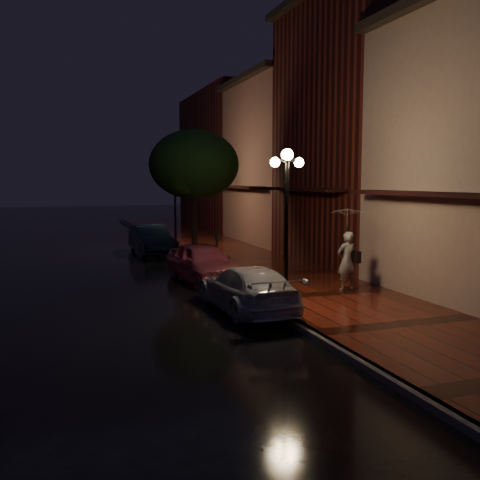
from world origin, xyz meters
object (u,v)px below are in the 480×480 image
object	(u,v)px
streetlamp_far	(175,200)
woman_with_umbrella	(347,236)
street_tree	(194,167)
pink_car	(203,262)
navy_car	(151,240)
silver_car	(247,289)
streetlamp_near	(287,218)
parking_meter	(217,250)

from	to	relation	value
streetlamp_far	woman_with_umbrella	world-z (taller)	streetlamp_far
streetlamp_far	street_tree	distance (m)	3.44
pink_car	navy_car	size ratio (longest dim) A/B	0.96
pink_car	silver_car	world-z (taller)	pink_car
street_tree	woman_with_umbrella	distance (m)	10.13
streetlamp_far	woman_with_umbrella	xyz separation A→B (m)	(2.75, -12.54, -0.72)
streetlamp_near	navy_car	world-z (taller)	streetlamp_near
streetlamp_near	parking_meter	xyz separation A→B (m)	(-0.20, 5.84, -1.56)
navy_car	silver_car	distance (m)	12.42
streetlamp_far	woman_with_umbrella	bearing A→B (deg)	-77.62
pink_car	woman_with_umbrella	bearing A→B (deg)	-51.49
streetlamp_far	navy_car	xyz separation A→B (m)	(-1.47, -1.07, -1.89)
street_tree	woman_with_umbrella	bearing A→B (deg)	-75.34
streetlamp_far	woman_with_umbrella	size ratio (longest dim) A/B	1.64
street_tree	navy_car	world-z (taller)	street_tree
navy_car	parking_meter	size ratio (longest dim) A/B	2.95
pink_car	parking_meter	distance (m)	1.11
woman_with_umbrella	streetlamp_far	bearing A→B (deg)	-83.16
woman_with_umbrella	parking_meter	world-z (taller)	woman_with_umbrella
navy_car	streetlamp_near	bearing A→B (deg)	-86.17
streetlamp_far	parking_meter	world-z (taller)	streetlamp_far
woman_with_umbrella	parking_meter	xyz separation A→B (m)	(-2.95, 4.38, -0.85)
streetlamp_near	pink_car	world-z (taller)	streetlamp_near
silver_car	pink_car	bearing A→B (deg)	-92.17
silver_car	streetlamp_far	bearing A→B (deg)	-96.20
street_tree	pink_car	world-z (taller)	street_tree
streetlamp_near	woman_with_umbrella	size ratio (longest dim) A/B	1.64
street_tree	parking_meter	size ratio (longest dim) A/B	3.97
street_tree	parking_meter	xyz separation A→B (m)	(-0.46, -5.15, -3.21)
street_tree	navy_car	size ratio (longest dim) A/B	1.35
pink_car	woman_with_umbrella	world-z (taller)	woman_with_umbrella
navy_car	parking_meter	distance (m)	7.21
streetlamp_far	pink_car	distance (m)	9.16
streetlamp_far	street_tree	xyz separation A→B (m)	(0.26, -3.01, 1.64)
streetlamp_near	woman_with_umbrella	distance (m)	3.20
streetlamp_near	street_tree	world-z (taller)	street_tree
streetlamp_near	woman_with_umbrella	world-z (taller)	streetlamp_near
woman_with_umbrella	parking_meter	size ratio (longest dim) A/B	1.80
streetlamp_near	woman_with_umbrella	bearing A→B (deg)	27.98
navy_car	woman_with_umbrella	size ratio (longest dim) A/B	1.64
pink_car	woman_with_umbrella	distance (m)	5.31
streetlamp_near	pink_car	distance (m)	5.51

